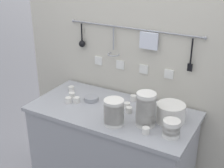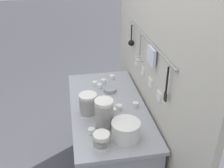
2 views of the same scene
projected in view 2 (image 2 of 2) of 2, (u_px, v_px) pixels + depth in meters
name	position (u px, v px, depth m)	size (l,w,h in m)	color
counter	(108.00, 147.00, 2.39)	(1.24, 0.61, 0.92)	#9EA0A8
back_wall	(148.00, 95.00, 2.20)	(2.04, 0.11, 1.96)	beige
bowl_stack_tall_left	(88.00, 105.00, 2.01)	(0.14, 0.14, 0.18)	silver
bowl_stack_back_corner	(104.00, 115.00, 1.85)	(0.13, 0.13, 0.24)	silver
bowl_stack_nested_right	(102.00, 141.00, 1.70)	(0.11, 0.11, 0.11)	silver
plate_stack	(126.00, 130.00, 1.78)	(0.20, 0.20, 0.13)	silver
steel_mixing_bowl	(110.00, 90.00, 2.36)	(0.11, 0.11, 0.03)	#93969E
cup_front_right	(119.00, 107.00, 2.10)	(0.05, 0.05, 0.04)	silver
cup_edge_far	(99.00, 86.00, 2.42)	(0.05, 0.05, 0.04)	silver
cup_front_left	(113.00, 111.00, 2.06)	(0.05, 0.05, 0.04)	silver
cup_centre	(135.00, 105.00, 2.14)	(0.05, 0.05, 0.04)	silver
cup_back_right	(112.00, 77.00, 2.58)	(0.05, 0.05, 0.04)	silver
cup_edge_near	(91.00, 131.00, 1.84)	(0.05, 0.05, 0.04)	silver
cup_beside_plates	(102.00, 108.00, 2.10)	(0.05, 0.05, 0.04)	silver
cup_by_caddy	(103.00, 82.00, 2.50)	(0.05, 0.05, 0.04)	silver
cup_mid_row	(95.00, 84.00, 2.46)	(0.05, 0.05, 0.04)	silver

